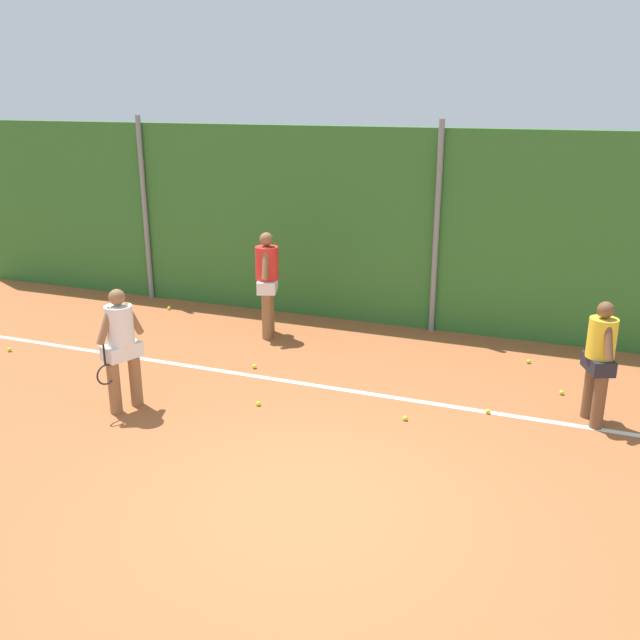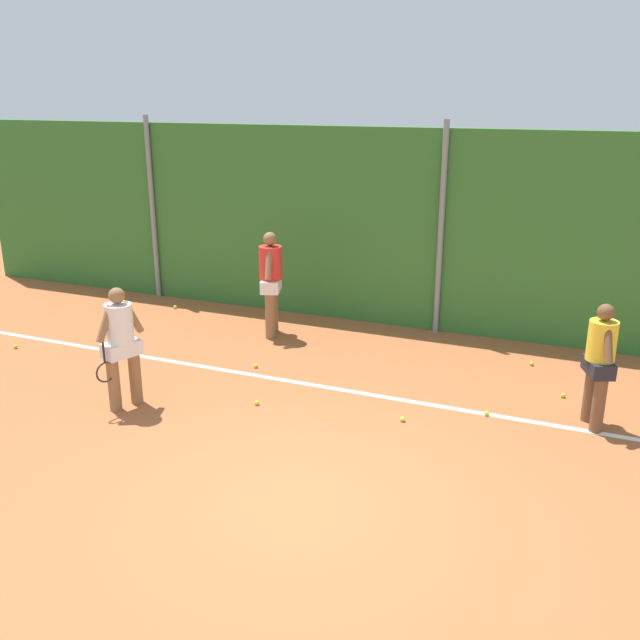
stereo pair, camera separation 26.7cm
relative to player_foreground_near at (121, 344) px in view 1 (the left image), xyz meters
The scene contains 18 objects.
ground_plane 3.32m from the player_foreground_near, 10.07° to the left, with size 31.42×31.42×0.00m, color #A85B33.
hedge_fence_backdrop 5.83m from the player_foreground_near, 57.04° to the left, with size 20.43×0.25×3.51m, color #33702D.
fence_post_left 5.49m from the player_foreground_near, 120.55° to the left, with size 0.10×0.10×3.65m, color gray.
fence_post_center 5.69m from the player_foreground_near, 56.07° to the left, with size 0.10×0.10×3.65m, color gray.
court_baseline_paint 3.65m from the player_foreground_near, 27.37° to the left, with size 14.93×0.10×0.01m, color white.
player_foreground_near is the anchor object (origin of this frame).
player_midcourt 6.13m from the player_foreground_near, 17.22° to the left, with size 0.43×0.65×1.63m.
player_backcourt_far 3.43m from the player_foreground_near, 81.22° to the left, with size 0.47×0.73×1.83m.
tennis_ball_0 6.18m from the player_foreground_near, 36.53° to the left, with size 0.07×0.07×0.07m, color #CCDB33.
tennis_ball_1 4.58m from the player_foreground_near, 115.60° to the left, with size 0.07×0.07×0.07m, color #CCDB33.
tennis_ball_2 3.84m from the player_foreground_near, 15.47° to the left, with size 0.07×0.07×0.07m, color #CCDB33.
tennis_ball_3 2.27m from the player_foreground_near, 125.59° to the left, with size 0.07×0.07×0.07m, color #CCDB33.
tennis_ball_4 4.08m from the player_foreground_near, 131.65° to the left, with size 0.07×0.07×0.07m, color #CCDB33.
tennis_ball_5 6.10m from the player_foreground_near, 25.26° to the left, with size 0.07×0.07×0.07m, color #CCDB33.
tennis_ball_8 1.98m from the player_foreground_near, 23.77° to the left, with size 0.07×0.07×0.07m, color #CCDB33.
tennis_ball_9 4.92m from the player_foreground_near, 19.15° to the left, with size 0.07×0.07×0.07m, color #CCDB33.
tennis_ball_10 2.32m from the player_foreground_near, 62.84° to the left, with size 0.07×0.07×0.07m, color #CCDB33.
tennis_ball_11 3.44m from the player_foreground_near, 160.25° to the left, with size 0.07×0.07×0.07m, color #CCDB33.
Camera 1 is at (2.34, -5.78, 4.06)m, focal length 38.86 mm.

